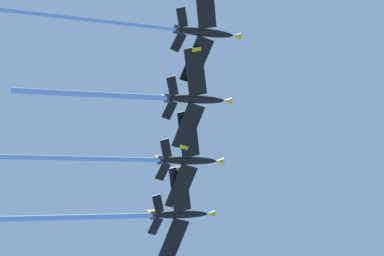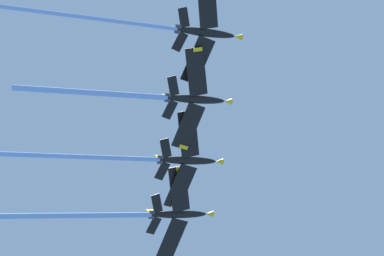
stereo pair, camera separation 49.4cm
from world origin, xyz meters
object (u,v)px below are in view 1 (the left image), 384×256
(jet_inner_left, at_px, (153,160))
(jet_centre, at_px, (156,97))
(jet_far_left, at_px, (131,216))
(jet_inner_right, at_px, (172,29))

(jet_inner_left, bearing_deg, jet_centre, 154.47)
(jet_far_left, xyz_separation_m, jet_inner_left, (-11.44, 1.65, 0.98))
(jet_far_left, bearing_deg, jet_inner_left, 171.78)
(jet_far_left, height_order, jet_centre, jet_far_left)
(jet_inner_left, relative_size, jet_inner_right, 0.94)
(jet_inner_left, distance_m, jet_centre, 12.28)
(jet_inner_left, distance_m, jet_inner_right, 24.93)
(jet_inner_left, bearing_deg, jet_inner_right, 159.18)
(jet_centre, bearing_deg, jet_far_left, -17.12)
(jet_inner_left, relative_size, jet_centre, 1.08)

